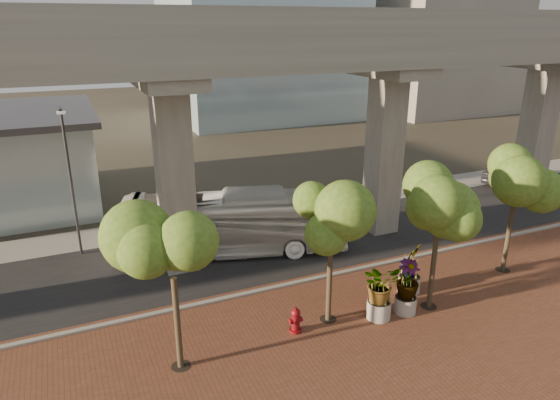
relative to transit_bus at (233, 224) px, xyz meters
name	(u,v)px	position (x,y,z in m)	size (l,w,h in m)	color
ground	(304,262)	(2.97, -2.59, -1.66)	(160.00, 160.00, 0.00)	#312E24
brick_plaza	(397,348)	(2.97, -10.59, -1.63)	(70.00, 13.00, 0.06)	brown
asphalt_road	(288,247)	(2.97, -0.59, -1.64)	(90.00, 8.00, 0.04)	black
curb_strip	(322,277)	(2.97, -4.59, -1.58)	(70.00, 0.25, 0.16)	gray
far_sidewalk	(253,214)	(2.97, 4.91, -1.63)	(90.00, 3.00, 0.06)	gray
transit_viaduct	(289,116)	(2.97, -0.59, 5.62)	(72.00, 5.60, 12.40)	gray
midrise_block	(439,20)	(40.97, 33.41, 10.34)	(18.00, 16.00, 24.00)	gray
transit_bus	(233,224)	(0.00, 0.00, 0.00)	(2.80, 11.94, 3.33)	silver
parked_car	(504,173)	(23.24, 3.40, -0.91)	(1.59, 4.60, 1.51)	black
fire_hydrant	(296,320)	(-0.15, -8.09, -1.08)	(0.55, 0.49, 1.09)	maroon
planter_front	(380,286)	(3.47, -8.59, -0.11)	(2.24, 2.24, 2.46)	#9A948B
planter_right	(407,282)	(4.75, -8.69, -0.13)	(2.27, 2.27, 2.43)	gray
planter_left	(411,263)	(5.97, -7.34, -0.12)	(2.22, 2.22, 2.44)	#A4A194
street_tree_far_west	(171,249)	(-4.87, -8.36, 3.04)	(3.67, 3.67, 6.34)	#473A28
street_tree_near_west	(332,213)	(1.47, -7.86, 3.17)	(3.46, 3.46, 6.37)	#473A28
street_tree_near_east	(440,210)	(5.99, -8.75, 2.92)	(3.70, 3.70, 6.23)	#473A28
street_tree_far_east	(518,177)	(11.64, -7.51, 3.26)	(3.75, 3.75, 6.59)	#473A28
streetlamp_west	(70,172)	(-7.59, 2.96, 2.95)	(0.39, 1.14, 7.90)	#313236
streetlamp_east	(388,124)	(12.45, 4.02, 3.66)	(0.45, 1.32, 9.12)	#302F34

